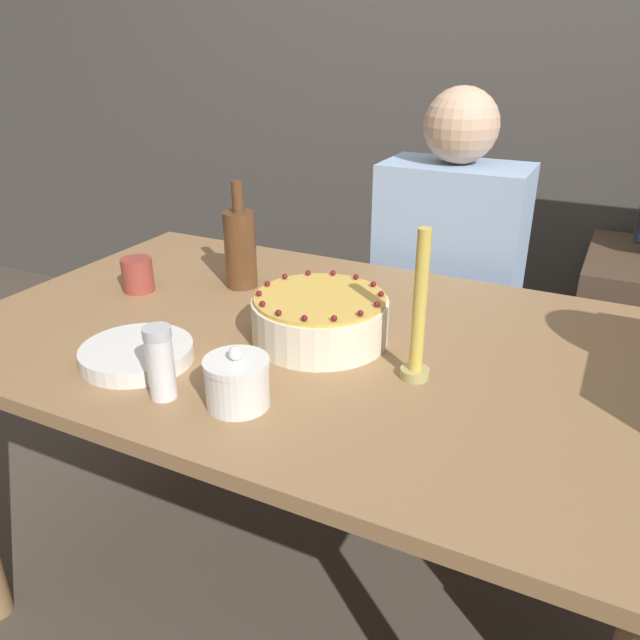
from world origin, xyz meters
TOP-DOWN VIEW (x-y plane):
  - ground_plane at (0.00, 0.00)m, footprint 12.00×12.00m
  - wall_behind at (0.00, 1.40)m, footprint 8.00×0.05m
  - dining_table at (0.00, 0.00)m, footprint 1.47×0.93m
  - cake at (0.04, -0.02)m, footprint 0.28×0.28m
  - sugar_bowl at (0.03, -0.30)m, footprint 0.11×0.11m
  - sugar_shaker at (-0.10, -0.34)m, footprint 0.05×0.05m
  - plate_stack at (-0.23, -0.26)m, footprint 0.21×0.21m
  - candle at (0.26, -0.08)m, footprint 0.05×0.05m
  - bottle at (-0.27, 0.17)m, footprint 0.08×0.08m
  - cup at (-0.48, 0.03)m, footprint 0.07×0.07m
  - person_man_blue_shirt at (0.12, 0.66)m, footprint 0.40×0.34m

SIDE VIEW (x-z plane):
  - ground_plane at x=0.00m, z-range 0.00..0.00m
  - person_man_blue_shirt at x=0.12m, z-range -0.08..1.12m
  - dining_table at x=0.00m, z-range 0.26..1.01m
  - plate_stack at x=-0.23m, z-range 0.75..0.78m
  - cup at x=-0.48m, z-range 0.75..0.83m
  - sugar_bowl at x=0.03m, z-range 0.74..0.85m
  - cake at x=0.04m, z-range 0.74..0.85m
  - sugar_shaker at x=-0.10m, z-range 0.75..0.88m
  - bottle at x=-0.27m, z-range 0.72..0.98m
  - candle at x=0.26m, z-range 0.72..1.01m
  - wall_behind at x=0.00m, z-range 0.00..2.60m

